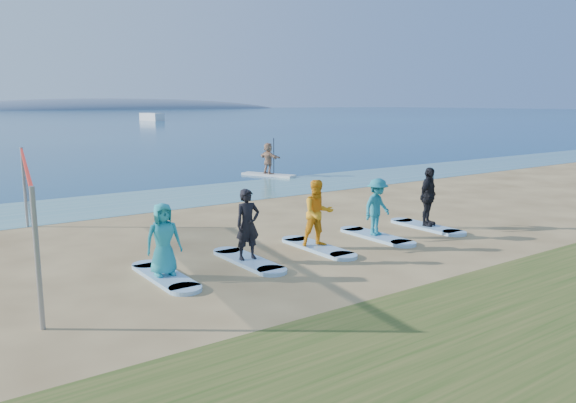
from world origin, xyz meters
TOP-DOWN VIEW (x-y plane):
  - ground at (0.00, 0.00)m, footprint 600.00×600.00m
  - shallow_water at (0.00, 10.50)m, footprint 600.00×600.00m
  - island_ridge at (95.00, 300.00)m, footprint 220.00×56.00m
  - volleyball_net at (-7.64, 3.66)m, footprint 1.56×8.97m
  - paddleboard at (6.05, 13.94)m, footprint 1.89×3.02m
  - paddleboarder at (6.05, 13.94)m, footprint 0.64×1.57m
  - boat_offshore_b at (35.24, 101.97)m, footprint 3.09×6.66m
  - surfboard_0 at (-5.52, 0.66)m, footprint 0.70×2.20m
  - student_0 at (-5.52, 0.66)m, footprint 0.84×0.59m
  - surfboard_1 at (-3.35, 0.66)m, footprint 0.70×2.20m
  - student_1 at (-3.35, 0.66)m, footprint 0.66×0.46m
  - surfboard_2 at (-1.18, 0.66)m, footprint 0.70×2.20m
  - student_2 at (-1.18, 0.66)m, footprint 1.01×0.88m
  - surfboard_3 at (0.99, 0.66)m, footprint 0.70×2.20m
  - student_3 at (0.99, 0.66)m, footprint 1.16×0.80m
  - surfboard_4 at (3.16, 0.66)m, footprint 0.70×2.20m
  - student_4 at (3.16, 0.66)m, footprint 1.15×0.77m

SIDE VIEW (x-z plane):
  - ground at x=0.00m, z-range 0.00..0.00m
  - island_ridge at x=95.00m, z-range -9.00..9.00m
  - boat_offshore_b at x=35.24m, z-range -0.80..0.80m
  - shallow_water at x=0.00m, z-range 0.01..0.01m
  - surfboard_0 at x=-5.52m, z-range 0.00..0.09m
  - surfboard_1 at x=-3.35m, z-range 0.00..0.09m
  - surfboard_2 at x=-1.18m, z-range 0.00..0.09m
  - surfboard_3 at x=0.99m, z-range 0.00..0.09m
  - surfboard_4 at x=3.16m, z-range 0.00..0.09m
  - paddleboard at x=6.05m, z-range 0.00..0.12m
  - student_0 at x=-5.52m, z-range 0.09..1.71m
  - student_3 at x=0.99m, z-range 0.09..1.73m
  - paddleboarder at x=6.05m, z-range 0.12..1.76m
  - student_1 at x=-3.35m, z-range 0.09..1.82m
  - student_2 at x=-1.18m, z-range 0.09..1.86m
  - student_4 at x=3.16m, z-range 0.09..1.90m
  - volleyball_net at x=-7.64m, z-range 0.65..3.15m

